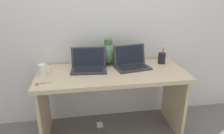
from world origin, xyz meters
TOP-DOWN VIEW (x-y plane):
  - ground_plane at (0.00, 0.00)m, footprint 6.00×6.00m
  - back_wall at (0.00, 0.35)m, footprint 4.40×0.04m
  - desk at (0.00, 0.00)m, footprint 1.47×0.63m
  - laptop_left at (-0.22, 0.10)m, footprint 0.37×0.25m
  - laptop_right at (0.22, 0.10)m, footprint 0.39×0.29m
  - green_vase at (0.00, 0.25)m, footprint 0.23×0.23m
  - coffee_mug at (-0.66, 0.02)m, footprint 0.12×0.08m
  - pen_cup at (0.58, 0.16)m, footprint 0.08×0.08m
  - scissors at (-0.66, -0.18)m, footprint 0.15×0.07m
  - power_brick at (-0.13, 0.11)m, footprint 0.07×0.07m

SIDE VIEW (x-z plane):
  - ground_plane at x=0.00m, z-range 0.00..0.00m
  - power_brick at x=-0.13m, z-range 0.00..0.03m
  - desk at x=0.00m, z-range 0.21..0.92m
  - scissors at x=-0.66m, z-range 0.72..0.72m
  - coffee_mug at x=-0.66m, z-range 0.72..0.82m
  - laptop_left at x=-0.22m, z-range 0.66..0.88m
  - laptop_right at x=0.22m, z-range 0.66..0.89m
  - pen_cup at x=0.58m, z-range 0.68..0.87m
  - green_vase at x=0.00m, z-range 0.70..0.97m
  - back_wall at x=0.00m, z-range 0.00..2.40m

